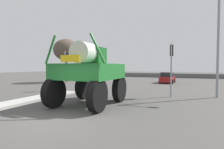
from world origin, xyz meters
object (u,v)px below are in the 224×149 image
(oversize_sprayer, at_px, (89,73))
(streetlight_near_right, at_px, (221,39))
(traffic_signal_near_right, at_px, (171,58))
(traffic_signal_near_left, at_px, (66,62))
(bare_tree_left, at_px, (66,50))
(sedan_ahead, at_px, (167,78))

(oversize_sprayer, bearing_deg, streetlight_near_right, -52.66)
(traffic_signal_near_right, bearing_deg, oversize_sprayer, -131.89)
(traffic_signal_near_left, distance_m, bare_tree_left, 10.15)
(traffic_signal_near_right, bearing_deg, traffic_signal_near_left, 179.97)
(bare_tree_left, bearing_deg, oversize_sprayer, -49.23)
(sedan_ahead, xyz_separation_m, streetlight_near_right, (4.92, -11.69, 3.68))
(traffic_signal_near_left, xyz_separation_m, traffic_signal_near_right, (9.71, -0.00, 0.21))
(bare_tree_left, bearing_deg, traffic_signal_near_right, -27.27)
(oversize_sprayer, xyz_separation_m, traffic_signal_near_right, (4.41, 4.92, 1.01))
(oversize_sprayer, distance_m, sedan_ahead, 17.81)
(traffic_signal_near_left, bearing_deg, oversize_sprayer, -42.91)
(traffic_signal_near_left, height_order, traffic_signal_near_right, traffic_signal_near_right)
(sedan_ahead, xyz_separation_m, traffic_signal_near_right, (1.52, -12.61, 2.26))
(sedan_ahead, xyz_separation_m, bare_tree_left, (-14.07, -4.57, 4.09))
(traffic_signal_near_right, xyz_separation_m, bare_tree_left, (-15.58, 8.03, 1.83))
(streetlight_near_right, distance_m, bare_tree_left, 20.28)
(sedan_ahead, bearing_deg, traffic_signal_near_left, 149.35)
(traffic_signal_near_left, relative_size, traffic_signal_near_right, 0.93)
(streetlight_near_right, relative_size, bare_tree_left, 1.22)
(sedan_ahead, bearing_deg, oversize_sprayer, 172.99)
(oversize_sprayer, height_order, traffic_signal_near_right, traffic_signal_near_right)
(traffic_signal_near_left, relative_size, streetlight_near_right, 0.48)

